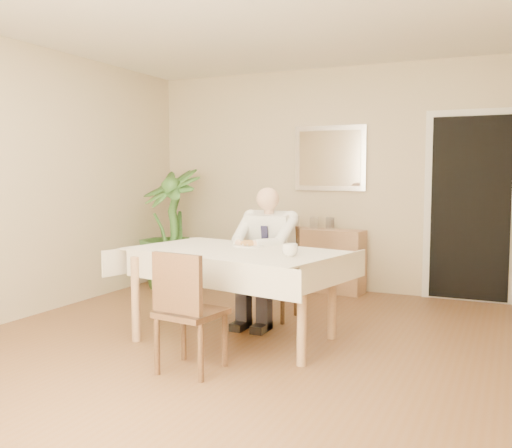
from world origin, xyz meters
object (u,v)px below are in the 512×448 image
at_px(potted_palm, 171,228).
at_px(coffee_mug, 290,250).
at_px(chair_near, 186,306).
at_px(sideboard, 325,260).
at_px(chair_far, 275,266).
at_px(seated_man, 264,249).
at_px(dining_table, 234,260).

bearing_deg(potted_palm, coffee_mug, -39.15).
xyz_separation_m(chair_near, coffee_mug, (0.49, 0.70, 0.33)).
bearing_deg(sideboard, potted_palm, -157.98).
xyz_separation_m(chair_far, coffee_mug, (0.55, -1.04, 0.31)).
bearing_deg(coffee_mug, seated_man, 126.01).
bearing_deg(dining_table, sideboard, 100.10).
xyz_separation_m(sideboard, potted_palm, (-1.76, -0.54, 0.35)).
height_order(dining_table, chair_near, chair_near).
bearing_deg(chair_far, sideboard, 93.08).
relative_size(chair_far, chair_near, 1.03).
distance_m(chair_far, potted_palm, 1.86).
bearing_deg(potted_palm, sideboard, 17.06).
xyz_separation_m(chair_far, potted_palm, (-1.68, 0.77, 0.23)).
bearing_deg(chair_far, coffee_mug, -55.59).
distance_m(chair_near, coffee_mug, 0.91).
distance_m(chair_near, sideboard, 3.05).
bearing_deg(seated_man, sideboard, 87.09).
distance_m(dining_table, coffee_mug, 0.58).
relative_size(chair_far, coffee_mug, 7.18).
bearing_deg(seated_man, chair_near, -87.88).
distance_m(coffee_mug, sideboard, 2.43).
relative_size(seated_man, potted_palm, 0.87).
bearing_deg(seated_man, coffee_mug, -53.99).
bearing_deg(sideboard, chair_far, -88.58).
distance_m(chair_far, seated_man, 0.35).
xyz_separation_m(chair_far, chair_near, (0.05, -1.73, -0.01)).
relative_size(dining_table, potted_palm, 1.35).
bearing_deg(seated_man, dining_table, -90.00).
distance_m(dining_table, chair_near, 0.88).
height_order(chair_far, sideboard, chair_far).
relative_size(dining_table, coffee_mug, 15.87).
bearing_deg(dining_table, coffee_mug, -3.94).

